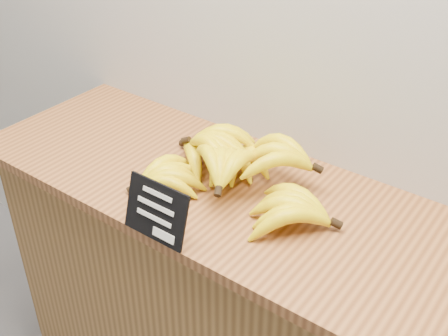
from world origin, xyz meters
TOP-DOWN VIEW (x-y plane):
  - counter at (0.03, 2.75)m, footprint 1.34×0.50m
  - counter_top at (0.03, 2.75)m, footprint 1.50×0.54m
  - chalkboard_sign at (-0.01, 2.50)m, footprint 0.17×0.05m
  - banana_pile at (0.02, 2.76)m, footprint 0.55×0.37m

SIDE VIEW (x-z plane):
  - counter at x=0.03m, z-range 0.00..0.90m
  - counter_top at x=0.03m, z-range 0.90..0.93m
  - banana_pile at x=0.02m, z-range 0.92..1.05m
  - chalkboard_sign at x=-0.01m, z-range 0.93..1.06m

